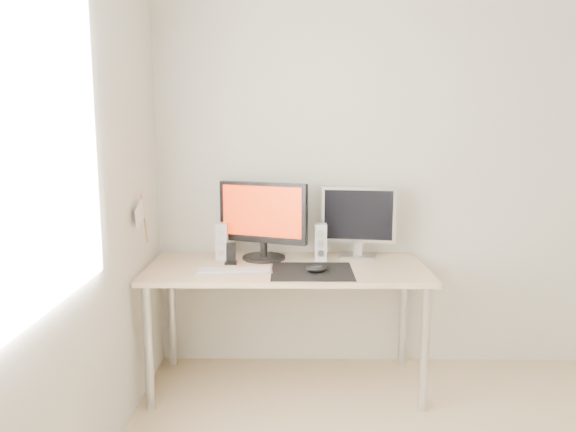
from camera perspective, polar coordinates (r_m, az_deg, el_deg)
name	(u,v)px	position (r m, az deg, el deg)	size (l,w,h in m)	color
wall_back	(436,170)	(3.63, 14.82, 4.50)	(3.50, 3.50, 0.00)	beige
wall_left	(25,216)	(1.98, -25.15, 0.02)	(3.50, 3.50, 0.00)	beige
window_pane	(23,137)	(1.95, -25.35, 7.29)	(1.30, 1.30, 0.00)	white
mousepad	(312,271)	(3.12, 2.47, -5.64)	(0.45, 0.40, 0.00)	black
mouse	(316,269)	(3.09, 2.86, -5.39)	(0.11, 0.07, 0.04)	black
desk	(287,279)	(3.26, -0.13, -6.42)	(1.60, 0.70, 0.73)	#D1B587
main_monitor	(263,218)	(3.35, -2.55, -0.18)	(0.53, 0.33, 0.47)	black
second_monitor	(358,218)	(3.42, 7.17, -0.25)	(0.45, 0.19, 0.43)	#A8A8AA
speaker_left	(222,241)	(3.40, -6.74, -2.55)	(0.07, 0.08, 0.22)	silver
speaker_right	(321,242)	(3.36, 3.33, -2.65)	(0.07, 0.08, 0.22)	white
keyboard	(234,271)	(3.13, -5.48, -5.54)	(0.43, 0.15, 0.02)	#B9B9BB
phone_dock	(231,257)	(3.29, -5.81, -4.21)	(0.07, 0.06, 0.13)	black
pennant	(141,215)	(3.14, -14.69, 0.07)	(0.01, 0.23, 0.29)	#A57F54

